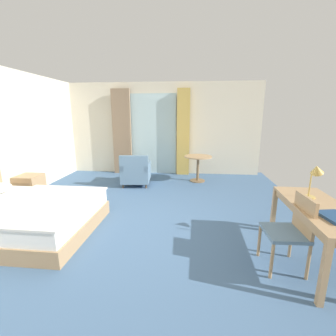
{
  "coord_description": "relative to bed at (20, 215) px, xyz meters",
  "views": [
    {
      "loc": [
        0.86,
        -3.43,
        1.8
      ],
      "look_at": [
        0.49,
        0.39,
        0.9
      ],
      "focal_mm": 24.86,
      "sensor_mm": 36.0,
      "label": 1
    }
  ],
  "objects": [
    {
      "name": "writing_desk",
      "position": [
        4.17,
        -0.38,
        0.38
      ],
      "size": [
        0.65,
        1.52,
        0.73
      ],
      "color": "tan",
      "rests_on": "ground"
    },
    {
      "name": "bed",
      "position": [
        0.0,
        0.0,
        0.0
      ],
      "size": [
        2.19,
        1.71,
        1.0
      ],
      "color": "tan",
      "rests_on": "ground"
    },
    {
      "name": "desk_lamp",
      "position": [
        4.27,
        0.03,
        0.77
      ],
      "size": [
        0.3,
        0.29,
        0.45
      ],
      "color": "tan",
      "rests_on": "writing_desk"
    },
    {
      "name": "desk_chair",
      "position": [
        3.81,
        -0.52,
        0.25
      ],
      "size": [
        0.45,
        0.48,
        0.9
      ],
      "color": "slate",
      "rests_on": "ground"
    },
    {
      "name": "closed_book",
      "position": [
        4.14,
        -0.7,
        0.48
      ],
      "size": [
        0.3,
        0.36,
        0.03
      ],
      "primitive_type": "cube",
      "rotation": [
        0.0,
        0.0,
        0.17
      ],
      "color": "navy",
      "rests_on": "writing_desk"
    },
    {
      "name": "curtain_panel_left",
      "position": [
        0.57,
        3.75,
        0.99
      ],
      "size": [
        0.55,
        0.1,
        2.5
      ],
      "primitive_type": "cube",
      "color": "#897056",
      "rests_on": "ground"
    },
    {
      "name": "armchair_by_window",
      "position": [
        1.24,
        2.57,
        0.07
      ],
      "size": [
        0.76,
        0.84,
        0.81
      ],
      "color": "slate",
      "rests_on": "ground"
    },
    {
      "name": "nightstand",
      "position": [
        -0.79,
        1.34,
        0.0
      ],
      "size": [
        0.46,
        0.48,
        0.53
      ],
      "color": "tan",
      "rests_on": "ground"
    },
    {
      "name": "round_cafe_table",
      "position": [
        2.84,
        3.05,
        0.26
      ],
      "size": [
        0.74,
        0.74,
        0.7
      ],
      "color": "tan",
      "rests_on": "ground"
    },
    {
      "name": "balcony_glass_door",
      "position": [
        1.49,
        3.85,
        0.92
      ],
      "size": [
        1.4,
        0.02,
        2.37
      ],
      "primitive_type": "cube",
      "color": "silver",
      "rests_on": "ground"
    },
    {
      "name": "curtain_panel_right",
      "position": [
        2.41,
        3.75,
        0.99
      ],
      "size": [
        0.37,
        0.1,
        2.5
      ],
      "primitive_type": "cube",
      "color": "tan",
      "rests_on": "ground"
    },
    {
      "name": "ground",
      "position": [
        1.75,
        0.32,
        -0.31
      ],
      "size": [
        6.2,
        7.75,
        0.1
      ],
      "primitive_type": "cube",
      "color": "#426084"
    },
    {
      "name": "wall_back",
      "position": [
        1.75,
        3.93,
        1.08
      ],
      "size": [
        5.8,
        0.12,
        2.69
      ],
      "primitive_type": "cube",
      "color": "beige",
      "rests_on": "ground"
    }
  ]
}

